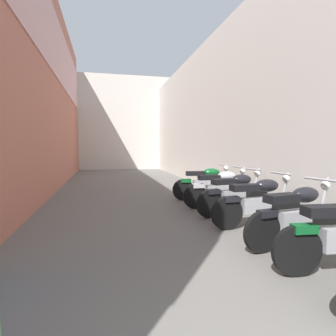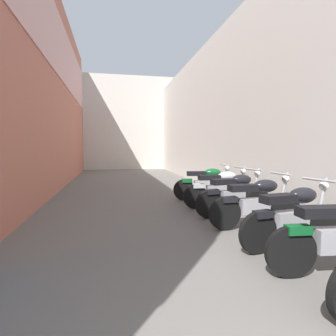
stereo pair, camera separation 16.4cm
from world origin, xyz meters
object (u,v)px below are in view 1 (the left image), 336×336
at_px(motorcycle_seventh, 220,188).
at_px(motorcycle_eighth, 205,182).
at_px(motorcycle_fifth, 258,201).
at_px(motorcycle_fourth, 296,214).
at_px(motorcycle_sixth, 235,193).

relative_size(motorcycle_seventh, motorcycle_eighth, 1.00).
height_order(motorcycle_fifth, motorcycle_seventh, same).
height_order(motorcycle_seventh, motorcycle_eighth, same).
bearing_deg(motorcycle_eighth, motorcycle_seventh, -90.00).
distance_m(motorcycle_fourth, motorcycle_seventh, 2.77).
xyz_separation_m(motorcycle_seventh, motorcycle_eighth, (-0.00, 1.01, 0.00)).
bearing_deg(motorcycle_fourth, motorcycle_fifth, 89.99).
relative_size(motorcycle_fourth, motorcycle_fifth, 0.99).
distance_m(motorcycle_fourth, motorcycle_fifth, 1.04).
xyz_separation_m(motorcycle_fourth, motorcycle_sixth, (0.00, 1.98, 0.00)).
bearing_deg(motorcycle_fifth, motorcycle_eighth, 90.00).
xyz_separation_m(motorcycle_fourth, motorcycle_seventh, (0.00, 2.77, 0.00)).
bearing_deg(motorcycle_seventh, motorcycle_sixth, -90.01).
bearing_deg(motorcycle_eighth, motorcycle_sixth, -90.00).
height_order(motorcycle_sixth, motorcycle_eighth, same).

